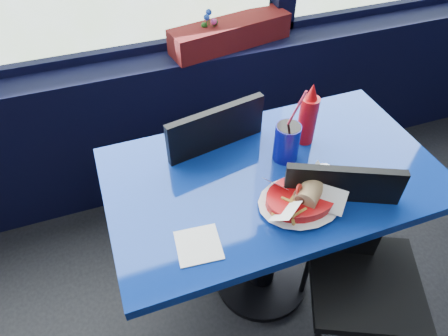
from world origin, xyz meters
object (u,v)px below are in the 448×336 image
(chair_near_back, at_px, (213,166))
(planter_box, at_px, (230,34))
(chair_near_front, at_px, (352,257))
(ketchup_bottle, at_px, (308,117))
(near_table, at_px, (270,205))
(flower_vase, at_px, (210,39))
(food_basket, at_px, (303,196))
(soda_cup, at_px, (287,142))

(chair_near_back, xyz_separation_m, planter_box, (0.28, 0.53, 0.33))
(chair_near_back, height_order, planter_box, planter_box)
(chair_near_front, xyz_separation_m, ketchup_bottle, (-0.02, 0.41, 0.35))
(near_table, bearing_deg, flower_vase, 87.36)
(food_basket, distance_m, ketchup_bottle, 0.34)
(planter_box, height_order, flower_vase, flower_vase)
(planter_box, height_order, soda_cup, soda_cup)
(flower_vase, xyz_separation_m, food_basket, (-0.01, -1.00, -0.08))
(ketchup_bottle, bearing_deg, flower_vase, 101.61)
(chair_near_front, bearing_deg, food_basket, 169.73)
(soda_cup, bearing_deg, near_table, -140.02)
(planter_box, distance_m, ketchup_bottle, 0.73)
(flower_vase, height_order, food_basket, flower_vase)
(planter_box, bearing_deg, near_table, -110.35)
(chair_near_back, relative_size, food_basket, 3.07)
(chair_near_front, height_order, planter_box, planter_box)
(chair_near_front, xyz_separation_m, soda_cup, (-0.13, 0.35, 0.32))
(chair_near_back, bearing_deg, food_basket, 96.83)
(ketchup_bottle, height_order, soda_cup, soda_cup)
(near_table, bearing_deg, food_basket, -81.60)
(planter_box, relative_size, flower_vase, 3.08)
(chair_near_back, bearing_deg, ketchup_bottle, 137.24)
(chair_near_back, bearing_deg, chair_near_front, 107.90)
(chair_near_back, distance_m, food_basket, 0.57)
(near_table, bearing_deg, chair_near_back, 111.72)
(near_table, distance_m, flower_vase, 0.89)
(chair_near_front, relative_size, flower_vase, 4.41)
(chair_near_front, distance_m, planter_box, 1.20)
(planter_box, distance_m, food_basket, 1.03)
(planter_box, bearing_deg, soda_cup, -106.10)
(planter_box, height_order, food_basket, planter_box)
(chair_near_back, relative_size, planter_box, 1.49)
(near_table, distance_m, chair_near_front, 0.36)
(soda_cup, bearing_deg, ketchup_bottle, 29.45)
(chair_near_front, bearing_deg, soda_cup, 135.63)
(planter_box, distance_m, flower_vase, 0.11)
(soda_cup, bearing_deg, flower_vase, 92.34)
(ketchup_bottle, xyz_separation_m, soda_cup, (-0.11, -0.06, -0.04))
(chair_near_back, distance_m, planter_box, 0.69)
(chair_near_front, xyz_separation_m, chair_near_back, (-0.33, 0.61, 0.02))
(flower_vase, bearing_deg, chair_near_back, -107.86)
(flower_vase, xyz_separation_m, soda_cup, (0.03, -0.78, -0.03))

